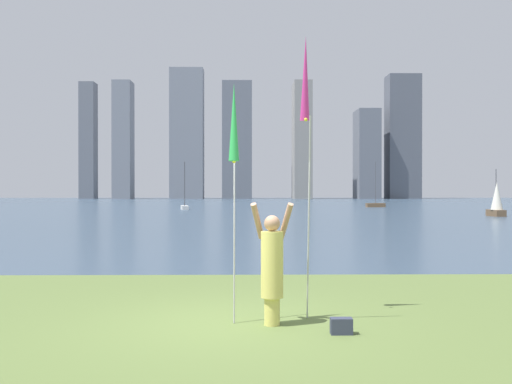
{
  "coord_description": "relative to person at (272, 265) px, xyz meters",
  "views": [
    {
      "loc": [
        0.3,
        -8.78,
        2.08
      ],
      "look_at": [
        0.65,
        14.64,
        1.94
      ],
      "focal_mm": 39.92,
      "sensor_mm": 36.0,
      "label": 1
    }
  ],
  "objects": [
    {
      "name": "skyline_tower_6",
      "position": [
        32.13,
        109.91,
        11.95
      ],
      "size": [
        6.65,
        5.07,
        25.74
      ],
      "color": "#565B66",
      "rests_on": "ground"
    },
    {
      "name": "ground",
      "position": [
        -0.67,
        51.09,
        -0.98
      ],
      "size": [
        120.0,
        138.0,
        0.12
      ],
      "color": "#5B7038"
    },
    {
      "name": "bag",
      "position": [
        0.97,
        -0.56,
        -0.8
      ],
      "size": [
        0.31,
        0.17,
        0.23
      ],
      "color": "#33384C",
      "rests_on": "ground"
    },
    {
      "name": "kite_flag_right",
      "position": [
        0.58,
        0.71,
        2.87
      ],
      "size": [
        0.16,
        0.95,
        4.58
      ],
      "color": "#B2B2B7",
      "rests_on": "ground"
    },
    {
      "name": "skyline_tower_5",
      "position": [
        24.3,
        108.59,
        8.22
      ],
      "size": [
        4.47,
        7.28,
        18.27
      ],
      "color": "slate",
      "rests_on": "ground"
    },
    {
      "name": "skyline_tower_3",
      "position": [
        -2.52,
        108.11,
        11.12
      ],
      "size": [
        6.08,
        3.14,
        24.08
      ],
      "color": "slate",
      "rests_on": "ground"
    },
    {
      "name": "skyline_tower_0",
      "position": [
        -33.48,
        109.97,
        11.11
      ],
      "size": [
        3.05,
        3.57,
        24.06
      ],
      "color": "slate",
      "rests_on": "ground"
    },
    {
      "name": "person",
      "position": [
        0.0,
        0.0,
        0.0
      ],
      "size": [
        0.68,
        0.51,
        1.87
      ],
      "rotation": [
        0.0,
        0.0,
        0.18
      ],
      "color": "#D8CC66",
      "rests_on": "ground"
    },
    {
      "name": "skyline_tower_2",
      "position": [
        -12.72,
        107.33,
        12.29
      ],
      "size": [
        6.73,
        4.1,
        26.42
      ],
      "color": "gray",
      "rests_on": "ground"
    },
    {
      "name": "skyline_tower_4",
      "position": [
        10.74,
        107.44,
        10.92
      ],
      "size": [
        3.58,
        7.63,
        23.68
      ],
      "color": "gray",
      "rests_on": "ground"
    },
    {
      "name": "sailboat_0",
      "position": [
        13.99,
        54.89,
        -0.64
      ],
      "size": [
        2.12,
        0.99,
        5.11
      ],
      "color": "brown",
      "rests_on": "ground"
    },
    {
      "name": "sailboat_7",
      "position": [
        -6.67,
        48.27,
        -0.63
      ],
      "size": [
        1.1,
        2.78,
        4.76
      ],
      "color": "silver",
      "rests_on": "ground"
    },
    {
      "name": "skyline_tower_1",
      "position": [
        -25.2,
        105.2,
        10.79
      ],
      "size": [
        3.59,
        4.62,
        23.43
      ],
      "color": "gray",
      "rests_on": "ground"
    },
    {
      "name": "kite_flag_left",
      "position": [
        -0.58,
        0.03,
        2.1
      ],
      "size": [
        0.16,
        0.37,
        3.71
      ],
      "color": "#B2B2B7",
      "rests_on": "ground"
    },
    {
      "name": "sailboat_6",
      "position": [
        18.31,
        33.67,
        0.26
      ],
      "size": [
        0.93,
        1.81,
        3.54
      ],
      "color": "brown",
      "rests_on": "ground"
    }
  ]
}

